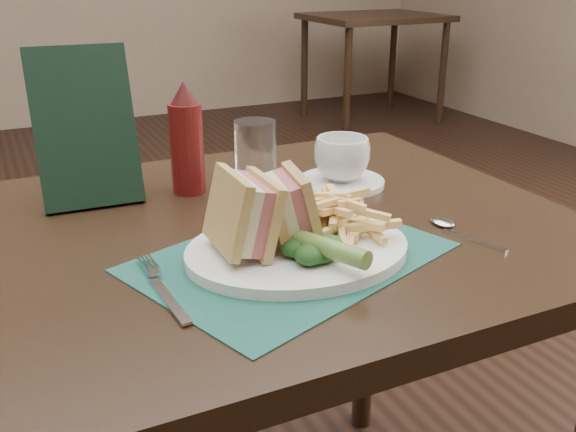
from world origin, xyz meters
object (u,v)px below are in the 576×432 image
object	(u,v)px
plate	(298,250)
sandwich_half_b	(272,208)
table_bg_right	(372,68)
ketchup_bottle	(186,138)
placemat	(291,257)
coffee_cup	(342,159)
saucer	(341,182)
drinking_glass	(256,161)
table_main	(272,422)
sandwich_half_a	(228,215)
check_presenter	(85,127)

from	to	relation	value
plate	sandwich_half_b	bearing A→B (deg)	146.27
table_bg_right	ketchup_bottle	distance (m)	3.79
placemat	coffee_cup	size ratio (longest dim) A/B	4.06
saucer	drinking_glass	world-z (taller)	drinking_glass
plate	sandwich_half_b	size ratio (longest dim) A/B	3.14
table_main	saucer	size ratio (longest dim) A/B	6.00
table_bg_right	saucer	world-z (taller)	saucer
plate	coffee_cup	bearing A→B (deg)	53.16
drinking_glass	plate	bearing A→B (deg)	-98.84
plate	coffee_cup	distance (m)	0.30
table_bg_right	saucer	size ratio (longest dim) A/B	6.00
placemat	sandwich_half_a	bearing A→B (deg)	172.51
sandwich_half_b	ketchup_bottle	xyz separation A→B (m)	(-0.03, 0.29, 0.03)
table_main	table_bg_right	distance (m)	3.87
plate	ketchup_bottle	size ratio (longest dim) A/B	1.61
table_main	table_bg_right	bearing A→B (deg)	55.13
sandwich_half_a	check_presenter	bearing A→B (deg)	110.17
table_main	check_presenter	bearing A→B (deg)	137.92
plate	sandwich_half_a	distance (m)	0.11
placemat	drinking_glass	size ratio (longest dim) A/B	2.99
placemat	plate	xyz separation A→B (m)	(0.01, -0.00, 0.01)
table_main	coffee_cup	bearing A→B (deg)	28.52
table_bg_right	drinking_glass	size ratio (longest dim) A/B	6.92
placemat	sandwich_half_b	xyz separation A→B (m)	(-0.02, 0.02, 0.06)
table_bg_right	sandwich_half_a	bearing A→B (deg)	-125.18
placemat	sandwich_half_b	distance (m)	0.07
table_main	sandwich_half_a	distance (m)	0.47
table_bg_right	plate	bearing A→B (deg)	-124.00
sandwich_half_a	saucer	distance (m)	0.36
sandwich_half_b	check_presenter	size ratio (longest dim) A/B	0.38
table_bg_right	saucer	xyz separation A→B (m)	(-2.03, -3.07, 0.38)
sandwich_half_a	saucer	xyz separation A→B (m)	(0.29, 0.21, -0.07)
saucer	ketchup_bottle	bearing A→B (deg)	162.24
placemat	sandwich_half_a	distance (m)	0.11
sandwich_half_a	sandwich_half_b	distance (m)	0.07
sandwich_half_b	ketchup_bottle	bearing A→B (deg)	104.98
table_main	plate	world-z (taller)	plate
sandwich_half_a	sandwich_half_b	world-z (taller)	sandwich_half_a
table_main	placemat	world-z (taller)	placemat
plate	check_presenter	size ratio (longest dim) A/B	1.19
placemat	check_presenter	xyz separation A→B (m)	(-0.20, 0.33, 0.12)
table_main	ketchup_bottle	distance (m)	0.51
ketchup_bottle	drinking_glass	bearing A→B (deg)	-42.71
sandwich_half_a	saucer	size ratio (longest dim) A/B	0.71
plate	sandwich_half_a	world-z (taller)	sandwich_half_a
table_main	sandwich_half_b	size ratio (longest dim) A/B	9.43
plate	check_presenter	xyz separation A→B (m)	(-0.21, 0.33, 0.11)
drinking_glass	ketchup_bottle	world-z (taller)	ketchup_bottle
table_bg_right	sandwich_half_a	size ratio (longest dim) A/B	8.46
placemat	drinking_glass	distance (m)	0.24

